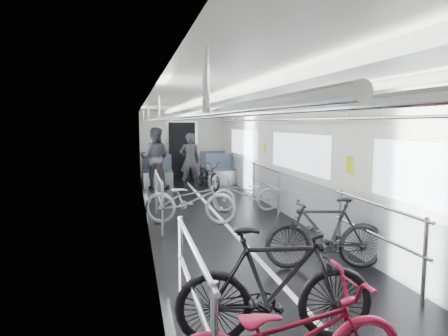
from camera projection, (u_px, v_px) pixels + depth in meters
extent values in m
cube|color=black|center=(226.00, 224.00, 7.84)|extent=(3.00, 14.00, 0.01)
cube|color=white|center=(226.00, 101.00, 7.57)|extent=(3.00, 14.00, 0.02)
cube|color=silver|center=(147.00, 166.00, 7.37)|extent=(0.02, 14.00, 2.40)
cube|color=silver|center=(298.00, 162.00, 8.04)|extent=(0.02, 14.00, 2.40)
cube|color=silver|center=(182.00, 145.00, 14.48)|extent=(3.00, 0.02, 2.40)
cube|color=white|center=(226.00, 224.00, 7.84)|extent=(0.08, 13.80, 0.01)
cube|color=gray|center=(150.00, 206.00, 7.46)|extent=(0.01, 13.90, 0.90)
cube|color=gray|center=(296.00, 199.00, 8.12)|extent=(0.01, 13.90, 0.90)
cube|color=white|center=(149.00, 155.00, 7.35)|extent=(0.01, 10.80, 0.75)
cube|color=white|center=(297.00, 152.00, 8.01)|extent=(0.01, 10.80, 0.75)
cube|color=white|center=(198.00, 104.00, 7.45)|extent=(0.14, 13.40, 0.05)
cube|color=white|center=(254.00, 105.00, 7.70)|extent=(0.14, 13.40, 0.05)
cube|color=black|center=(182.00, 150.00, 14.45)|extent=(0.95, 0.10, 2.00)
imported|color=black|center=(276.00, 285.00, 3.57)|extent=(1.86, 0.75, 1.09)
imported|color=#B4B3B8|center=(190.00, 200.00, 7.88)|extent=(1.93, 1.16, 0.96)
imported|color=black|center=(325.00, 234.00, 5.41)|extent=(1.71, 0.80, 0.99)
imported|color=#A7A8AC|center=(246.00, 194.00, 8.98)|extent=(1.57, 0.72, 0.79)
imported|color=black|center=(208.00, 175.00, 12.07)|extent=(0.96, 1.71, 0.85)
imported|color=black|center=(190.00, 161.00, 12.01)|extent=(0.65, 0.46, 1.69)
imported|color=#28262D|center=(155.00, 158.00, 12.14)|extent=(1.05, 0.91, 1.85)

